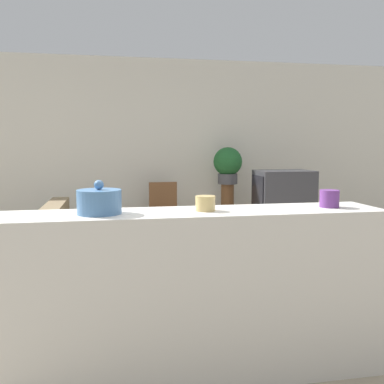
{
  "coord_description": "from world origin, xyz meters",
  "views": [
    {
      "loc": [
        -0.38,
        -3.08,
        1.41
      ],
      "look_at": [
        0.57,
        1.97,
        0.85
      ],
      "focal_mm": 40.0,
      "sensor_mm": 36.0,
      "label": 1
    }
  ],
  "objects": [
    {
      "name": "wooden_chair",
      "position": [
        0.33,
        2.8,
        0.48
      ],
      "size": [
        0.44,
        0.44,
        0.89
      ],
      "color": "brown",
      "rests_on": "ground_plane"
    },
    {
      "name": "tv_stand",
      "position": [
        1.81,
        2.13,
        0.27
      ],
      "size": [
        0.95,
        0.56,
        0.54
      ],
      "color": "brown",
      "rests_on": "ground_plane"
    },
    {
      "name": "television",
      "position": [
        1.81,
        2.13,
        0.82
      ],
      "size": [
        0.72,
        0.52,
        0.54
      ],
      "color": "#333338",
      "rests_on": "tv_stand"
    },
    {
      "name": "coffee_tin",
      "position": [
        0.96,
        -0.62,
        1.08
      ],
      "size": [
        0.12,
        0.12,
        0.11
      ],
      "color": "#66337F",
      "rests_on": "foreground_counter"
    },
    {
      "name": "ground_plane",
      "position": [
        0.0,
        0.0,
        0.0
      ],
      "size": [
        14.0,
        14.0,
        0.0
      ],
      "primitive_type": "plane",
      "color": "tan"
    },
    {
      "name": "wall_back",
      "position": [
        0.0,
        3.43,
        1.35
      ],
      "size": [
        9.0,
        0.06,
        2.7
      ],
      "color": "silver",
      "rests_on": "ground_plane"
    },
    {
      "name": "decorative_bowl",
      "position": [
        -0.45,
        -0.62,
        1.1
      ],
      "size": [
        0.25,
        0.25,
        0.19
      ],
      "color": "#4C7AAD",
      "rests_on": "foreground_counter"
    },
    {
      "name": "couch",
      "position": [
        -0.71,
        1.42,
        0.29
      ],
      "size": [
        0.87,
        1.99,
        0.77
      ],
      "color": "#847051",
      "rests_on": "ground_plane"
    },
    {
      "name": "potted_plant",
      "position": [
        1.27,
        2.91,
        1.14
      ],
      "size": [
        0.42,
        0.42,
        0.53
      ],
      "color": "#4C4C51",
      "rests_on": "plant_stand"
    },
    {
      "name": "candle_jar",
      "position": [
        0.16,
        -0.62,
        1.07
      ],
      "size": [
        0.12,
        0.12,
        0.09
      ],
      "color": "tan",
      "rests_on": "foreground_counter"
    },
    {
      "name": "foreground_counter",
      "position": [
        0.0,
        -0.62,
        0.51
      ],
      "size": [
        2.5,
        0.44,
        1.03
      ],
      "color": "silver",
      "rests_on": "ground_plane"
    },
    {
      "name": "plant_stand",
      "position": [
        1.27,
        2.91,
        0.43
      ],
      "size": [
        0.19,
        0.19,
        0.85
      ],
      "color": "brown",
      "rests_on": "ground_plane"
    }
  ]
}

